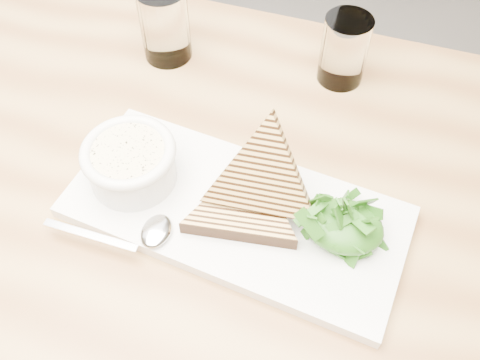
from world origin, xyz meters
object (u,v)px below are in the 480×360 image
(table_top, at_px, (145,184))
(platter, at_px, (235,212))
(soup_bowl, at_px, (132,166))
(glass_far, at_px, (344,50))
(glass_near, at_px, (165,25))

(table_top, relative_size, platter, 2.82)
(soup_bowl, relative_size, glass_far, 1.04)
(platter, relative_size, glass_far, 3.95)
(table_top, relative_size, soup_bowl, 10.67)
(soup_bowl, relative_size, glass_near, 0.96)
(soup_bowl, bearing_deg, glass_far, 52.30)
(table_top, distance_m, platter, 0.14)
(glass_near, xyz_separation_m, glass_far, (0.27, 0.03, -0.00))
(glass_near, bearing_deg, platter, -53.86)
(glass_near, relative_size, glass_far, 1.08)
(table_top, relative_size, glass_far, 11.13)
(soup_bowl, distance_m, glass_near, 0.26)
(platter, height_order, soup_bowl, soup_bowl)
(soup_bowl, bearing_deg, glass_near, 101.98)
(glass_near, bearing_deg, glass_far, 5.33)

